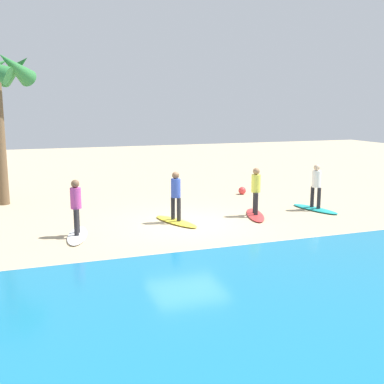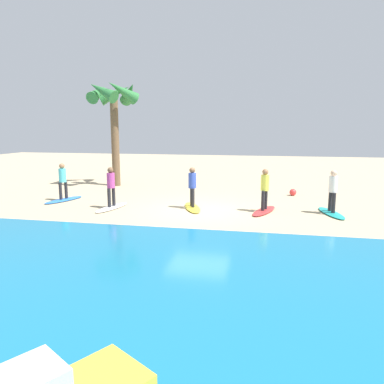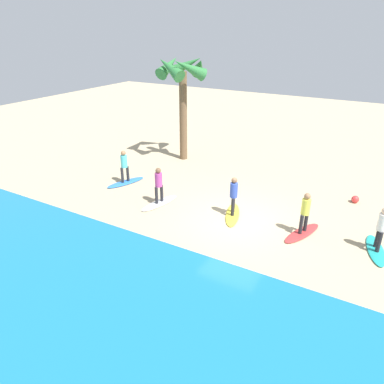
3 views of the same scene
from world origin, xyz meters
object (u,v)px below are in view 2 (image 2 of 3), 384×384
object	(u,v)px
surfer_teal	(333,188)
palm_tree	(114,101)
surfboard_yellow	(192,207)
surfboard_blue	(64,200)
surfer_red	(265,186)
surfboard_white	(112,207)
surfboard_teal	(331,213)
beach_ball	(293,192)
surfer_yellow	(192,184)
surfer_blue	(63,178)
surfer_white	(111,184)
surfboard_red	(264,211)

from	to	relation	value
surfer_teal	palm_tree	bearing A→B (deg)	-24.60
surfboard_yellow	surfboard_blue	xyz separation A→B (m)	(6.13, -0.44, 0.00)
surfer_red	surfboard_white	world-z (taller)	surfer_red
surfer_red	surfboard_yellow	world-z (taller)	surfer_red
surfer_red	surfboard_blue	bearing A→B (deg)	-3.07
surfboard_teal	surfer_teal	world-z (taller)	surfer_teal
surfboard_teal	beach_ball	bearing A→B (deg)	-176.69
surfer_yellow	beach_ball	distance (m)	5.87
surfer_yellow	surfer_blue	bearing A→B (deg)	-4.14
surfer_yellow	surfboard_blue	bearing A→B (deg)	-4.14
surfer_blue	surfer_teal	bearing A→B (deg)	178.29
surfer_yellow	surfer_white	bearing A→B (deg)	11.01
surfboard_yellow	surfer_yellow	world-z (taller)	surfer_yellow
beach_ball	surfboard_yellow	bearing A→B (deg)	42.05
surfboard_white	surfer_white	xyz separation A→B (m)	(0.00, -0.00, 0.99)
surfer_red	surfer_white	distance (m)	6.26
surfboard_red	surfer_yellow	distance (m)	3.10
surfboard_white	palm_tree	world-z (taller)	palm_tree
surfboard_yellow	surfboard_white	distance (m)	3.36
surfer_red	surfboard_white	xyz separation A→B (m)	(6.23, 0.60, -0.99)
surfboard_teal	surfboard_yellow	size ratio (longest dim) A/B	1.00
surfer_white	palm_tree	size ratio (longest dim) A/B	0.27
surfboard_white	surfboard_red	bearing A→B (deg)	106.78
surfer_yellow	surfboard_blue	size ratio (longest dim) A/B	0.78
surfboard_teal	surfboard_red	bearing A→B (deg)	-101.19
surfer_red	surfboard_yellow	bearing A→B (deg)	-0.82
surfer_teal	surfer_red	bearing A→B (deg)	3.10
surfer_white	surfboard_red	bearing A→B (deg)	-174.51
surfboard_red	beach_ball	distance (m)	4.16
beach_ball	surfer_red	bearing A→B (deg)	70.74
surfboard_teal	surfer_teal	size ratio (longest dim) A/B	1.28
palm_tree	surfer_white	bearing A→B (deg)	111.00
surfboard_yellow	surfer_white	bearing A→B (deg)	-98.68
surfboard_white	surfer_blue	world-z (taller)	surfer_blue
surfboard_teal	surfer_yellow	size ratio (longest dim) A/B	1.28
surfboard_white	beach_ball	size ratio (longest dim) A/B	6.30
surfboard_teal	surfer_teal	bearing A→B (deg)	-100.72
surfer_white	surfer_blue	world-z (taller)	same
surfer_yellow	palm_tree	xyz separation A→B (m)	(5.52, -5.15, 3.74)
surfboard_teal	surfer_teal	xyz separation A→B (m)	(0.00, 0.00, 0.99)
surfboard_teal	surfboard_blue	world-z (taller)	same
surfboard_red	surfer_blue	distance (m)	9.14
surfer_teal	beach_ball	size ratio (longest dim) A/B	4.92
surfer_teal	surfboard_red	xyz separation A→B (m)	(2.57, 0.14, -0.99)
palm_tree	beach_ball	world-z (taller)	palm_tree
surfer_red	palm_tree	xyz separation A→B (m)	(8.46, -5.19, 3.74)
surfboard_red	surfboard_white	distance (m)	6.26
surfboard_yellow	palm_tree	xyz separation A→B (m)	(5.52, -5.15, 4.74)
surfer_teal	surfboard_white	distance (m)	8.90
surfer_red	surfer_yellow	xyz separation A→B (m)	(2.94, -0.04, 0.00)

